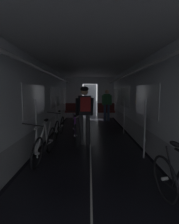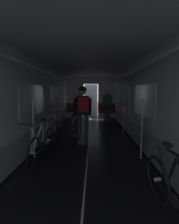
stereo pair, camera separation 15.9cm
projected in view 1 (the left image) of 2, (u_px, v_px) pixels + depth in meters
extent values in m
plane|color=black|center=(91.00, 218.00, 2.30)|extent=(60.00, 60.00, 0.00)
cube|color=black|center=(43.00, 144.00, 5.52)|extent=(0.08, 11.50, 0.01)
cube|color=black|center=(136.00, 144.00, 5.53)|extent=(0.08, 11.50, 0.01)
cube|color=beige|center=(90.00, 144.00, 5.53)|extent=(0.03, 11.27, 0.00)
cube|color=#9EA0A5|center=(39.00, 135.00, 5.49)|extent=(0.12, 11.50, 0.60)
cube|color=silver|center=(38.00, 93.00, 5.36)|extent=(0.12, 11.50, 1.85)
cube|color=white|center=(35.00, 100.00, 4.80)|extent=(0.02, 1.90, 0.80)
cube|color=white|center=(55.00, 97.00, 7.66)|extent=(0.02, 1.90, 0.80)
cube|color=white|center=(64.00, 96.00, 10.52)|extent=(0.02, 1.90, 0.80)
cube|color=yellow|center=(43.00, 99.00, 5.65)|extent=(0.01, 0.20, 0.28)
cylinder|color=white|center=(49.00, 73.00, 5.29)|extent=(0.07, 11.04, 0.07)
cylinder|color=#B7BABF|center=(36.00, 129.00, 4.30)|extent=(0.04, 0.04, 1.40)
cylinder|color=#B7BABF|center=(56.00, 115.00, 6.89)|extent=(0.04, 0.04, 1.40)
cube|color=#9EA0A5|center=(140.00, 134.00, 5.50)|extent=(0.12, 11.50, 0.60)
cube|color=silver|center=(141.00, 93.00, 5.37)|extent=(0.12, 11.50, 1.85)
cube|color=white|center=(145.00, 100.00, 4.81)|extent=(0.02, 1.90, 0.80)
cube|color=white|center=(124.00, 97.00, 7.67)|extent=(0.02, 1.90, 0.80)
cube|color=white|center=(114.00, 96.00, 10.53)|extent=(0.02, 1.90, 0.80)
cube|color=yellow|center=(136.00, 99.00, 5.72)|extent=(0.01, 0.20, 0.28)
cylinder|color=white|center=(130.00, 73.00, 5.30)|extent=(0.07, 11.04, 0.07)
cylinder|color=#B7BABF|center=(144.00, 129.00, 4.31)|extent=(0.04, 0.04, 1.40)
cylinder|color=#B7BABF|center=(123.00, 115.00, 6.90)|extent=(0.04, 0.04, 1.40)
cube|color=silver|center=(74.00, 98.00, 11.17)|extent=(1.00, 0.12, 2.45)
cube|color=silver|center=(105.00, 98.00, 11.17)|extent=(1.00, 0.12, 2.45)
cube|color=silver|center=(89.00, 81.00, 11.06)|extent=(0.90, 0.12, 0.40)
cube|color=#4C4F54|center=(89.00, 100.00, 11.89)|extent=(0.81, 0.04, 2.05)
cube|color=white|center=(90.00, 59.00, 5.25)|extent=(3.14, 11.62, 0.12)
cylinder|color=gray|center=(73.00, 116.00, 10.22)|extent=(0.12, 0.12, 0.44)
cube|color=maroon|center=(73.00, 111.00, 10.19)|extent=(0.96, 0.44, 0.10)
cube|color=maroon|center=(73.00, 107.00, 10.35)|extent=(0.96, 0.08, 0.40)
torus|color=gray|center=(66.00, 103.00, 10.36)|extent=(0.14, 0.14, 0.02)
cylinder|color=gray|center=(105.00, 116.00, 10.23)|extent=(0.12, 0.12, 0.44)
cube|color=maroon|center=(105.00, 111.00, 10.20)|extent=(0.96, 0.44, 0.10)
cube|color=maroon|center=(105.00, 107.00, 10.36)|extent=(0.96, 0.08, 0.40)
torus|color=gray|center=(98.00, 103.00, 10.37)|extent=(0.14, 0.14, 0.02)
torus|color=black|center=(164.00, 179.00, 2.63)|extent=(0.18, 0.68, 0.67)
cylinder|color=#B2B2B7|center=(164.00, 179.00, 2.63)|extent=(0.10, 0.06, 0.06)
cylinder|color=black|center=(179.00, 173.00, 2.32)|extent=(0.06, 0.35, 0.55)
cylinder|color=black|center=(169.00, 164.00, 2.54)|extent=(0.09, 0.16, 0.49)
cylinder|color=black|center=(173.00, 188.00, 2.41)|extent=(0.07, 0.45, 0.07)
ellipsoid|color=black|center=(174.00, 144.00, 2.46)|extent=(0.12, 0.25, 0.07)
torus|color=black|center=(50.00, 140.00, 4.72)|extent=(0.16, 0.68, 0.67)
cylinder|color=#B2B2B7|center=(50.00, 140.00, 4.72)|extent=(0.10, 0.06, 0.06)
torus|color=black|center=(36.00, 153.00, 3.71)|extent=(0.16, 0.68, 0.67)
cylinder|color=#B2B2B7|center=(36.00, 153.00, 3.71)|extent=(0.10, 0.06, 0.06)
cylinder|color=silver|center=(40.00, 139.00, 4.00)|extent=(0.14, 0.54, 0.56)
cylinder|color=silver|center=(45.00, 135.00, 4.40)|extent=(0.09, 0.35, 0.55)
cylinder|color=silver|center=(40.00, 126.00, 4.12)|extent=(0.09, 0.82, 0.04)
cylinder|color=silver|center=(48.00, 132.00, 4.62)|extent=(0.09, 0.16, 0.49)
cylinder|color=silver|center=(48.00, 144.00, 4.50)|extent=(0.05, 0.45, 0.07)
cylinder|color=silver|center=(35.00, 141.00, 3.71)|extent=(0.09, 0.09, 0.49)
cylinder|color=black|center=(45.00, 147.00, 4.28)|extent=(0.04, 0.17, 0.17)
ellipsoid|color=black|center=(46.00, 120.00, 4.54)|extent=(0.11, 0.25, 0.07)
cylinder|color=black|center=(32.00, 125.00, 3.66)|extent=(0.44, 0.05, 0.08)
torus|color=black|center=(61.00, 125.00, 6.83)|extent=(0.13, 0.67, 0.67)
cylinder|color=#B2B2B7|center=(61.00, 125.00, 6.83)|extent=(0.10, 0.05, 0.06)
torus|color=black|center=(55.00, 131.00, 5.81)|extent=(0.13, 0.67, 0.67)
cylinder|color=#B2B2B7|center=(55.00, 131.00, 5.81)|extent=(0.10, 0.05, 0.06)
cylinder|color=#ADAFB5|center=(57.00, 123.00, 6.10)|extent=(0.12, 0.54, 0.56)
cylinder|color=#ADAFB5|center=(59.00, 121.00, 6.51)|extent=(0.09, 0.34, 0.55)
cylinder|color=#ADAFB5|center=(56.00, 114.00, 6.23)|extent=(0.06, 0.82, 0.04)
cylinder|color=#ADAFB5|center=(60.00, 119.00, 6.73)|extent=(0.08, 0.16, 0.49)
cylinder|color=#ADAFB5|center=(60.00, 127.00, 6.61)|extent=(0.03, 0.45, 0.07)
cylinder|color=#ADAFB5|center=(55.00, 123.00, 5.82)|extent=(0.08, 0.09, 0.49)
cylinder|color=black|center=(59.00, 129.00, 6.38)|extent=(0.04, 0.17, 0.17)
ellipsoid|color=black|center=(59.00, 111.00, 6.65)|extent=(0.10, 0.24, 0.07)
cylinder|color=black|center=(53.00, 113.00, 5.76)|extent=(0.44, 0.04, 0.07)
cylinder|color=#2D2D33|center=(81.00, 130.00, 5.45)|extent=(0.13, 0.13, 0.90)
cylinder|color=#2D2D33|center=(87.00, 130.00, 5.48)|extent=(0.13, 0.13, 0.90)
cube|color=black|center=(84.00, 105.00, 5.38)|extent=(0.39, 0.27, 0.56)
cylinder|color=black|center=(76.00, 107.00, 5.37)|extent=(0.12, 0.21, 0.53)
cylinder|color=black|center=(91.00, 107.00, 5.44)|extent=(0.12, 0.21, 0.53)
sphere|color=tan|center=(84.00, 91.00, 5.34)|extent=(0.21, 0.21, 0.21)
ellipsoid|color=black|center=(84.00, 89.00, 5.33)|extent=(0.28, 0.31, 0.16)
cube|color=maroon|center=(85.00, 104.00, 5.21)|extent=(0.30, 0.20, 0.40)
torus|color=black|center=(75.00, 136.00, 5.22)|extent=(0.13, 0.67, 0.67)
cylinder|color=#B2B2B7|center=(75.00, 136.00, 5.22)|extent=(0.10, 0.06, 0.05)
torus|color=black|center=(73.00, 128.00, 6.23)|extent=(0.13, 0.67, 0.67)
cylinder|color=#B2B2B7|center=(73.00, 128.00, 6.23)|extent=(0.10, 0.06, 0.05)
cylinder|color=purple|center=(74.00, 124.00, 5.89)|extent=(0.10, 0.54, 0.56)
cylinder|color=purple|center=(74.00, 126.00, 5.49)|extent=(0.09, 0.34, 0.55)
cylinder|color=purple|center=(74.00, 116.00, 5.71)|extent=(0.13, 0.82, 0.03)
cylinder|color=purple|center=(75.00, 127.00, 5.26)|extent=(0.04, 0.17, 0.49)
cylinder|color=purple|center=(74.00, 134.00, 5.44)|extent=(0.08, 0.45, 0.07)
cylinder|color=purple|center=(74.00, 122.00, 6.17)|extent=(0.05, 0.09, 0.49)
cylinder|color=black|center=(74.00, 134.00, 5.67)|extent=(0.04, 0.17, 0.17)
ellipsoid|color=black|center=(75.00, 116.00, 5.28)|extent=(0.12, 0.25, 0.06)
cylinder|color=black|center=(74.00, 111.00, 6.15)|extent=(0.44, 0.08, 0.03)
cylinder|color=#384C75|center=(108.00, 113.00, 9.91)|extent=(0.13, 0.13, 0.90)
cylinder|color=#384C75|center=(104.00, 113.00, 9.90)|extent=(0.13, 0.13, 0.90)
cube|color=#337F47|center=(106.00, 99.00, 9.83)|extent=(0.36, 0.22, 0.56)
cylinder|color=#337F47|center=(110.00, 100.00, 9.81)|extent=(0.09, 0.20, 0.53)
cylinder|color=#337F47|center=(102.00, 100.00, 9.81)|extent=(0.09, 0.20, 0.53)
sphere|color=tan|center=(106.00, 92.00, 9.78)|extent=(0.21, 0.21, 0.21)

